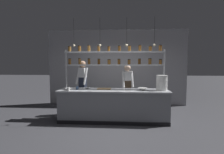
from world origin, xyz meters
name	(u,v)px	position (x,y,z in m)	size (l,w,h in m)	color
ground_plane	(113,121)	(0.00, 0.00, 0.00)	(40.00, 40.00, 0.00)	#3D3D42
back_wall	(117,68)	(0.00, 2.09, 1.51)	(5.57, 0.12, 3.03)	#939399
prep_counter	(113,105)	(0.00, 0.00, 0.46)	(3.17, 0.76, 0.92)	gray
spice_shelf_unit	(114,60)	(0.01, 0.33, 1.80)	(3.06, 0.28, 2.24)	#ADAFB5
chef_left	(83,83)	(-1.07, 0.68, 1.04)	(0.42, 0.36, 1.77)	black
chef_center	(127,86)	(0.41, 0.60, 0.95)	(0.40, 0.32, 1.65)	black
container_stack	(162,83)	(1.38, 0.02, 1.13)	(0.32, 0.32, 0.43)	white
cutting_board	(104,89)	(-0.28, 0.13, 0.93)	(0.40, 0.26, 0.02)	#A88456
prep_bowl_near_left	(143,89)	(0.84, -0.06, 0.96)	(0.28, 0.28, 0.08)	silver
prep_bowl_center_front	(68,89)	(-1.29, -0.14, 0.95)	(0.19, 0.19, 0.05)	silver
prep_bowl_center_back	(88,88)	(-0.78, 0.11, 0.94)	(0.17, 0.17, 0.05)	white
serving_cup_front	(77,88)	(-1.06, -0.02, 0.97)	(0.08, 0.08, 0.09)	#334C70
serving_cup_by_board	(68,89)	(-1.23, -0.31, 0.97)	(0.08, 0.08, 0.11)	silver
pendant_light_row	(113,44)	(0.00, 0.00, 2.25)	(2.36, 0.07, 0.81)	black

